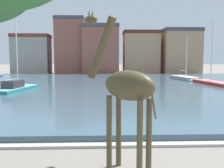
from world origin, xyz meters
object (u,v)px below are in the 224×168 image
(sailboat_grey, at_px, (186,79))
(giraffe_statue, at_px, (125,88))
(sailboat_red, at_px, (210,83))
(sailboat_teal, at_px, (18,89))

(sailboat_grey, bearing_deg, giraffe_statue, -111.70)
(sailboat_red, bearing_deg, sailboat_teal, -166.17)
(sailboat_grey, height_order, sailboat_red, sailboat_red)
(sailboat_grey, xyz_separation_m, sailboat_red, (1.13, -5.79, -0.04))
(giraffe_statue, height_order, sailboat_teal, sailboat_teal)
(sailboat_grey, height_order, sailboat_teal, sailboat_teal)
(sailboat_teal, distance_m, sailboat_red, 23.31)
(giraffe_statue, relative_size, sailboat_teal, 0.57)
(sailboat_grey, xyz_separation_m, sailboat_teal, (-21.51, -11.36, 0.05))
(sailboat_grey, distance_m, sailboat_teal, 24.32)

